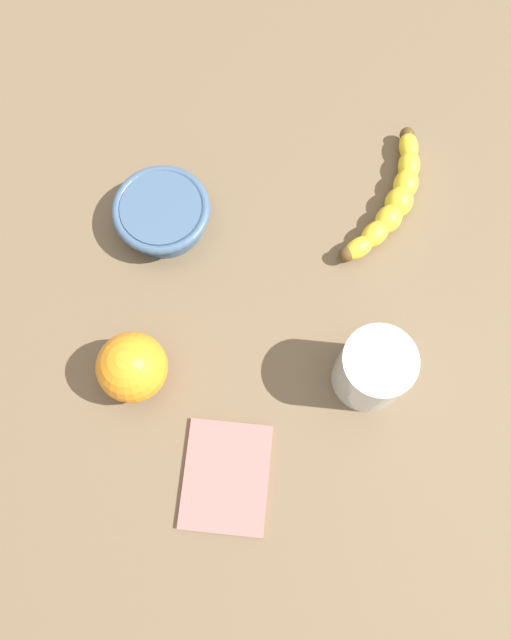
{
  "coord_description": "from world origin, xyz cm",
  "views": [
    {
      "loc": [
        27.0,
        -8.17,
        72.64
      ],
      "look_at": [
        6.62,
        -3.78,
        5.0
      ],
      "focal_mm": 33.1,
      "sensor_mm": 36.0,
      "label": 1
    }
  ],
  "objects_px": {
    "smoothie_glass": "(372,370)",
    "ceramic_bowl": "(162,213)",
    "banana": "(393,199)",
    "orange_fruit": "(132,367)"
  },
  "relations": [
    {
      "from": "smoothie_glass",
      "to": "orange_fruit",
      "type": "xyz_separation_m",
      "value": [
        -0.06,
        -0.26,
        -0.01
      ]
    },
    {
      "from": "smoothie_glass",
      "to": "ceramic_bowl",
      "type": "height_order",
      "value": "smoothie_glass"
    },
    {
      "from": "banana",
      "to": "ceramic_bowl",
      "type": "relative_size",
      "value": 1.4
    },
    {
      "from": "orange_fruit",
      "to": "smoothie_glass",
      "type": "bearing_deg",
      "value": 76.89
    },
    {
      "from": "banana",
      "to": "orange_fruit",
      "type": "xyz_separation_m",
      "value": [
        0.15,
        -0.36,
        0.02
      ]
    },
    {
      "from": "smoothie_glass",
      "to": "ceramic_bowl",
      "type": "bearing_deg",
      "value": -141.77
    },
    {
      "from": "ceramic_bowl",
      "to": "orange_fruit",
      "type": "bearing_deg",
      "value": -18.6
    },
    {
      "from": "smoothie_glass",
      "to": "orange_fruit",
      "type": "distance_m",
      "value": 0.27
    },
    {
      "from": "banana",
      "to": "smoothie_glass",
      "type": "xyz_separation_m",
      "value": [
        0.22,
        -0.09,
        0.03
      ]
    },
    {
      "from": "banana",
      "to": "orange_fruit",
      "type": "distance_m",
      "value": 0.39
    }
  ]
}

